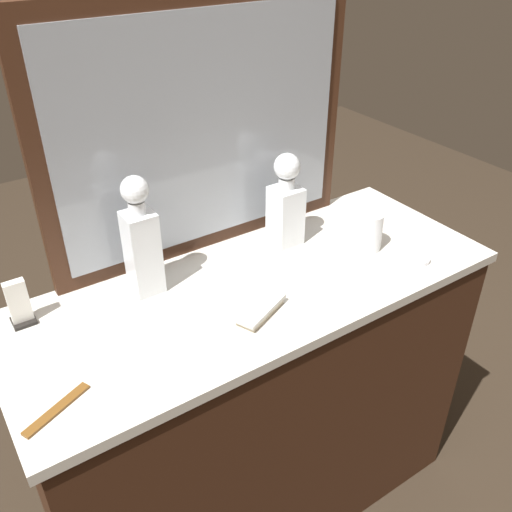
{
  "coord_description": "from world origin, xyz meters",
  "views": [
    {
      "loc": [
        -0.62,
        -0.93,
        1.66
      ],
      "look_at": [
        0.0,
        0.0,
        0.94
      ],
      "focal_mm": 38.85,
      "sensor_mm": 36.0,
      "label": 1
    }
  ],
  "objects_px": {
    "silver_brush_rear": "(260,310)",
    "tortoiseshell_comb": "(57,409)",
    "porcelain_dish": "(418,259)",
    "napkin_holder": "(19,306)",
    "crystal_tumbler_far_right": "(369,233)",
    "crystal_decanter_right": "(142,247)",
    "crystal_decanter_center": "(286,208)"
  },
  "relations": [
    {
      "from": "crystal_decanter_center",
      "to": "silver_brush_rear",
      "type": "bearing_deg",
      "value": -136.17
    },
    {
      "from": "napkin_holder",
      "to": "tortoiseshell_comb",
      "type": "bearing_deg",
      "value": -93.24
    },
    {
      "from": "crystal_decanter_center",
      "to": "crystal_decanter_right",
      "type": "distance_m",
      "value": 0.41
    },
    {
      "from": "silver_brush_rear",
      "to": "porcelain_dish",
      "type": "distance_m",
      "value": 0.47
    },
    {
      "from": "crystal_decanter_right",
      "to": "porcelain_dish",
      "type": "bearing_deg",
      "value": -23.49
    },
    {
      "from": "crystal_tumbler_far_right",
      "to": "porcelain_dish",
      "type": "relative_size",
      "value": 1.7
    },
    {
      "from": "crystal_decanter_right",
      "to": "tortoiseshell_comb",
      "type": "distance_m",
      "value": 0.41
    },
    {
      "from": "tortoiseshell_comb",
      "to": "napkin_holder",
      "type": "height_order",
      "value": "napkin_holder"
    },
    {
      "from": "crystal_decanter_center",
      "to": "tortoiseshell_comb",
      "type": "relative_size",
      "value": 1.83
    },
    {
      "from": "crystal_tumbler_far_right",
      "to": "tortoiseshell_comb",
      "type": "bearing_deg",
      "value": -173.47
    },
    {
      "from": "silver_brush_rear",
      "to": "porcelain_dish",
      "type": "xyz_separation_m",
      "value": [
        0.47,
        -0.05,
        -0.01
      ]
    },
    {
      "from": "crystal_tumbler_far_right",
      "to": "silver_brush_rear",
      "type": "distance_m",
      "value": 0.41
    },
    {
      "from": "tortoiseshell_comb",
      "to": "silver_brush_rear",
      "type": "bearing_deg",
      "value": 3.1
    },
    {
      "from": "tortoiseshell_comb",
      "to": "napkin_holder",
      "type": "distance_m",
      "value": 0.3
    },
    {
      "from": "crystal_decanter_right",
      "to": "tortoiseshell_comb",
      "type": "relative_size",
      "value": 2.12
    },
    {
      "from": "crystal_decanter_center",
      "to": "tortoiseshell_comb",
      "type": "height_order",
      "value": "crystal_decanter_center"
    },
    {
      "from": "crystal_decanter_right",
      "to": "silver_brush_rear",
      "type": "xyz_separation_m",
      "value": [
        0.17,
        -0.23,
        -0.11
      ]
    },
    {
      "from": "silver_brush_rear",
      "to": "porcelain_dish",
      "type": "relative_size",
      "value": 2.42
    },
    {
      "from": "crystal_decanter_right",
      "to": "silver_brush_rear",
      "type": "distance_m",
      "value": 0.31
    },
    {
      "from": "crystal_tumbler_far_right",
      "to": "napkin_holder",
      "type": "bearing_deg",
      "value": 167.06
    },
    {
      "from": "crystal_tumbler_far_right",
      "to": "napkin_holder",
      "type": "relative_size",
      "value": 0.97
    },
    {
      "from": "porcelain_dish",
      "to": "tortoiseshell_comb",
      "type": "xyz_separation_m",
      "value": [
        -0.94,
        0.02,
        -0.0
      ]
    },
    {
      "from": "crystal_decanter_center",
      "to": "tortoiseshell_comb",
      "type": "bearing_deg",
      "value": -160.39
    },
    {
      "from": "napkin_holder",
      "to": "crystal_decanter_right",
      "type": "bearing_deg",
      "value": -7.9
    },
    {
      "from": "silver_brush_rear",
      "to": "tortoiseshell_comb",
      "type": "distance_m",
      "value": 0.47
    },
    {
      "from": "crystal_tumbler_far_right",
      "to": "porcelain_dish",
      "type": "height_order",
      "value": "crystal_tumbler_far_right"
    },
    {
      "from": "tortoiseshell_comb",
      "to": "crystal_decanter_right",
      "type": "bearing_deg",
      "value": 40.81
    },
    {
      "from": "tortoiseshell_comb",
      "to": "napkin_holder",
      "type": "xyz_separation_m",
      "value": [
        0.02,
        0.3,
        0.04
      ]
    },
    {
      "from": "crystal_decanter_right",
      "to": "napkin_holder",
      "type": "bearing_deg",
      "value": 172.1
    },
    {
      "from": "porcelain_dish",
      "to": "napkin_holder",
      "type": "relative_size",
      "value": 0.57
    },
    {
      "from": "crystal_decanter_right",
      "to": "tortoiseshell_comb",
      "type": "bearing_deg",
      "value": -139.19
    },
    {
      "from": "crystal_tumbler_far_right",
      "to": "tortoiseshell_comb",
      "type": "height_order",
      "value": "crystal_tumbler_far_right"
    }
  ]
}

